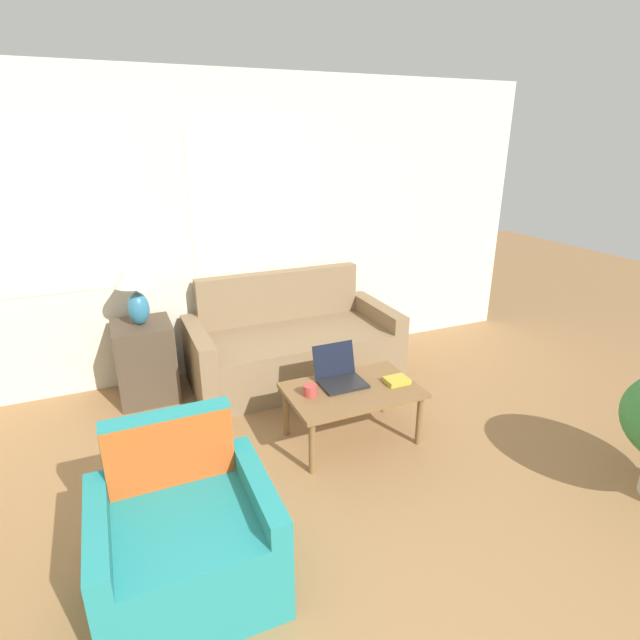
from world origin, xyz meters
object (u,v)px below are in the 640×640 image
at_px(book_red, 397,380).
at_px(couch, 292,347).
at_px(armchair, 185,540).
at_px(coffee_table, 352,394).
at_px(laptop, 339,374).
at_px(table_lamp, 135,283).
at_px(cup_navy, 310,390).

bearing_deg(book_red, couch, 107.24).
xyz_separation_m(armchair, coffee_table, (1.31, 0.80, 0.10)).
height_order(coffee_table, laptop, laptop).
bearing_deg(armchair, table_lamp, 89.48).
bearing_deg(coffee_table, laptop, 106.89).
bearing_deg(couch, coffee_table, -88.28).
distance_m(couch, coffee_table, 1.14).
height_order(armchair, cup_navy, armchair).
bearing_deg(couch, book_red, -72.76).
bearing_deg(coffee_table, cup_navy, 174.27).
relative_size(table_lamp, cup_navy, 5.42).
bearing_deg(cup_navy, book_red, -7.22).
xyz_separation_m(coffee_table, cup_navy, (-0.31, 0.03, 0.08)).
bearing_deg(armchair, laptop, 36.29).
height_order(couch, cup_navy, couch).
bearing_deg(coffee_table, armchair, -148.55).
distance_m(couch, cup_navy, 1.15).
height_order(coffee_table, cup_navy, cup_navy).
relative_size(laptop, book_red, 1.88).
height_order(armchair, laptop, armchair).
bearing_deg(laptop, armchair, -143.71).
xyz_separation_m(couch, book_red, (0.37, -1.18, 0.15)).
xyz_separation_m(couch, laptop, (-0.01, -1.00, 0.19)).
xyz_separation_m(couch, table_lamp, (-1.25, 0.12, 0.73)).
height_order(laptop, cup_navy, laptop).
xyz_separation_m(coffee_table, book_red, (0.33, -0.05, 0.06)).
xyz_separation_m(cup_navy, book_red, (0.64, -0.08, -0.02)).
relative_size(couch, coffee_table, 1.96).
xyz_separation_m(laptop, cup_navy, (-0.27, -0.10, -0.02)).
bearing_deg(table_lamp, armchair, -90.52).
bearing_deg(table_lamp, couch, -5.27).
height_order(armchair, coffee_table, armchair).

